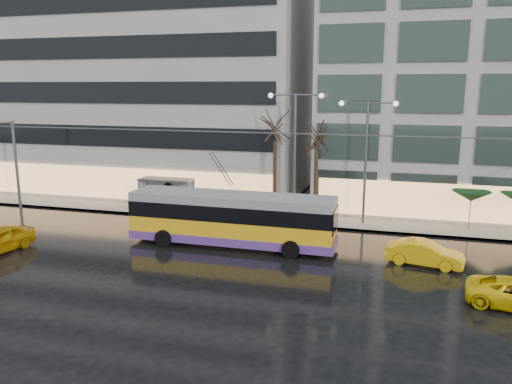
% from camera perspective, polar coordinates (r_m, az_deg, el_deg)
% --- Properties ---
extents(ground, '(140.00, 140.00, 0.00)m').
position_cam_1_polar(ground, '(27.47, -4.27, -8.59)').
color(ground, black).
rests_on(ground, ground).
extents(sidewalk, '(80.00, 10.00, 0.15)m').
position_cam_1_polar(sidewalk, '(39.93, 5.22, -1.92)').
color(sidewalk, gray).
rests_on(sidewalk, ground).
extents(kerb, '(80.00, 0.10, 0.15)m').
position_cam_1_polar(kerb, '(35.23, 3.77, -3.79)').
color(kerb, slate).
rests_on(kerb, ground).
extents(building_left, '(34.00, 14.00, 22.00)m').
position_cam_1_polar(building_left, '(49.80, -14.81, 13.34)').
color(building_left, '#A09D99').
rests_on(building_left, sidewalk).
extents(trolleybus, '(12.70, 4.99, 5.88)m').
position_cam_1_polar(trolleybus, '(30.58, -2.79, -3.29)').
color(trolleybus, yellow).
rests_on(trolleybus, ground).
extents(catenary, '(42.24, 5.12, 7.00)m').
position_cam_1_polar(catenary, '(33.48, 1.80, 2.72)').
color(catenary, '#595B60').
rests_on(catenary, ground).
extents(bus_shelter, '(4.20, 1.60, 2.51)m').
position_cam_1_polar(bus_shelter, '(39.61, -10.56, 0.60)').
color(bus_shelter, '#595B60').
rests_on(bus_shelter, sidewalk).
extents(street_lamp_near, '(3.96, 0.36, 9.03)m').
position_cam_1_polar(street_lamp_near, '(35.81, 4.47, 6.10)').
color(street_lamp_near, '#595B60').
rests_on(street_lamp_near, sidewalk).
extents(street_lamp_far, '(3.96, 0.36, 8.53)m').
position_cam_1_polar(street_lamp_far, '(35.24, 12.51, 5.31)').
color(street_lamp_far, '#595B60').
rests_on(street_lamp_far, sidewalk).
extents(tree_a, '(3.20, 3.20, 8.40)m').
position_cam_1_polar(tree_a, '(36.23, 2.21, 7.94)').
color(tree_a, black).
rests_on(tree_a, sidewalk).
extents(tree_b, '(3.20, 3.20, 7.70)m').
position_cam_1_polar(tree_b, '(35.91, 6.97, 6.72)').
color(tree_b, black).
rests_on(tree_b, sidewalk).
extents(parasol_a, '(2.50, 2.50, 2.65)m').
position_cam_1_polar(parasol_a, '(36.28, 23.38, -0.44)').
color(parasol_a, '#595B60').
rests_on(parasol_a, sidewalk).
extents(taxi_b, '(4.30, 2.22, 1.35)m').
position_cam_1_polar(taxi_b, '(29.01, 18.72, -6.66)').
color(taxi_b, yellow).
rests_on(taxi_b, ground).
extents(pedestrian_a, '(0.98, 1.00, 2.19)m').
position_cam_1_polar(pedestrian_a, '(37.10, -6.41, -0.63)').
color(pedestrian_a, black).
rests_on(pedestrian_a, sidewalk).
extents(pedestrian_b, '(1.15, 1.12, 1.87)m').
position_cam_1_polar(pedestrian_b, '(37.23, -3.81, -1.33)').
color(pedestrian_b, black).
rests_on(pedestrian_b, sidewalk).
extents(pedestrian_c, '(1.20, 1.06, 2.11)m').
position_cam_1_polar(pedestrian_c, '(40.24, -9.88, -0.21)').
color(pedestrian_c, black).
rests_on(pedestrian_c, sidewalk).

